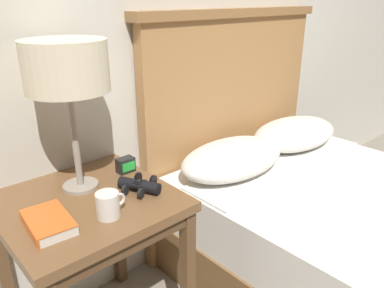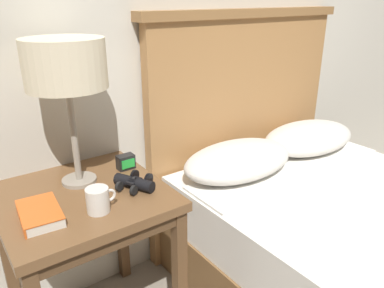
{
  "view_description": "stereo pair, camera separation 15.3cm",
  "coord_description": "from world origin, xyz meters",
  "px_view_note": "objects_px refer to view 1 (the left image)",
  "views": [
    {
      "loc": [
        -1.19,
        -0.42,
        1.34
      ],
      "look_at": [
        -0.24,
        0.64,
        0.77
      ],
      "focal_mm": 35.0,
      "sensor_mm": 36.0,
      "label": 1
    },
    {
      "loc": [
        -1.07,
        -0.52,
        1.34
      ],
      "look_at": [
        -0.24,
        0.64,
        0.77
      ],
      "focal_mm": 35.0,
      "sensor_mm": 36.0,
      "label": 2
    }
  ],
  "objects_px": {
    "bed": "(366,242)",
    "book_on_nightstand": "(48,223)",
    "alarm_clock": "(126,165)",
    "nightstand": "(88,220)",
    "table_lamp": "(66,69)",
    "binoculars_pair": "(140,185)",
    "coffee_mug": "(108,205)"
  },
  "relations": [
    {
      "from": "bed",
      "to": "book_on_nightstand",
      "type": "relative_size",
      "value": 9.27
    },
    {
      "from": "alarm_clock",
      "to": "nightstand",
      "type": "bearing_deg",
      "value": -158.26
    },
    {
      "from": "bed",
      "to": "table_lamp",
      "type": "distance_m",
      "value": 1.46
    },
    {
      "from": "binoculars_pair",
      "to": "alarm_clock",
      "type": "distance_m",
      "value": 0.18
    },
    {
      "from": "bed",
      "to": "book_on_nightstand",
      "type": "bearing_deg",
      "value": 156.77
    },
    {
      "from": "binoculars_pair",
      "to": "bed",
      "type": "bearing_deg",
      "value": -31.23
    },
    {
      "from": "nightstand",
      "to": "coffee_mug",
      "type": "height_order",
      "value": "coffee_mug"
    },
    {
      "from": "book_on_nightstand",
      "to": "bed",
      "type": "bearing_deg",
      "value": -23.23
    },
    {
      "from": "nightstand",
      "to": "table_lamp",
      "type": "height_order",
      "value": "table_lamp"
    },
    {
      "from": "binoculars_pair",
      "to": "coffee_mug",
      "type": "xyz_separation_m",
      "value": [
        -0.17,
        -0.07,
        0.02
      ]
    },
    {
      "from": "bed",
      "to": "table_lamp",
      "type": "bearing_deg",
      "value": 145.53
    },
    {
      "from": "book_on_nightstand",
      "to": "alarm_clock",
      "type": "bearing_deg",
      "value": 23.85
    },
    {
      "from": "bed",
      "to": "binoculars_pair",
      "type": "xyz_separation_m",
      "value": [
        -0.85,
        0.52,
        0.39
      ]
    },
    {
      "from": "coffee_mug",
      "to": "book_on_nightstand",
      "type": "bearing_deg",
      "value": 157.47
    },
    {
      "from": "table_lamp",
      "to": "binoculars_pair",
      "type": "xyz_separation_m",
      "value": [
        0.15,
        -0.17,
        -0.42
      ]
    },
    {
      "from": "book_on_nightstand",
      "to": "binoculars_pair",
      "type": "bearing_deg",
      "value": 0.54
    },
    {
      "from": "alarm_clock",
      "to": "bed",
      "type": "bearing_deg",
      "value": -40.63
    },
    {
      "from": "table_lamp",
      "to": "binoculars_pair",
      "type": "bearing_deg",
      "value": -48.9
    },
    {
      "from": "table_lamp",
      "to": "book_on_nightstand",
      "type": "height_order",
      "value": "table_lamp"
    },
    {
      "from": "coffee_mug",
      "to": "alarm_clock",
      "type": "xyz_separation_m",
      "value": [
        0.22,
        0.25,
        -0.01
      ]
    },
    {
      "from": "coffee_mug",
      "to": "table_lamp",
      "type": "bearing_deg",
      "value": 84.71
    },
    {
      "from": "nightstand",
      "to": "book_on_nightstand",
      "type": "xyz_separation_m",
      "value": [
        -0.17,
        -0.08,
        0.11
      ]
    },
    {
      "from": "bed",
      "to": "binoculars_pair",
      "type": "distance_m",
      "value": 1.07
    },
    {
      "from": "book_on_nightstand",
      "to": "binoculars_pair",
      "type": "xyz_separation_m",
      "value": [
        0.34,
        0.0,
        0.01
      ]
    },
    {
      "from": "table_lamp",
      "to": "book_on_nightstand",
      "type": "xyz_separation_m",
      "value": [
        -0.2,
        -0.17,
        -0.42
      ]
    },
    {
      "from": "bed",
      "to": "binoculars_pair",
      "type": "bearing_deg",
      "value": 148.77
    },
    {
      "from": "alarm_clock",
      "to": "coffee_mug",
      "type": "bearing_deg",
      "value": -132.03
    },
    {
      "from": "binoculars_pair",
      "to": "alarm_clock",
      "type": "relative_size",
      "value": 2.31
    },
    {
      "from": "book_on_nightstand",
      "to": "table_lamp",
      "type": "bearing_deg",
      "value": 41.62
    },
    {
      "from": "nightstand",
      "to": "book_on_nightstand",
      "type": "distance_m",
      "value": 0.22
    },
    {
      "from": "table_lamp",
      "to": "binoculars_pair",
      "type": "height_order",
      "value": "table_lamp"
    },
    {
      "from": "bed",
      "to": "alarm_clock",
      "type": "relative_size",
      "value": 27.33
    }
  ]
}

